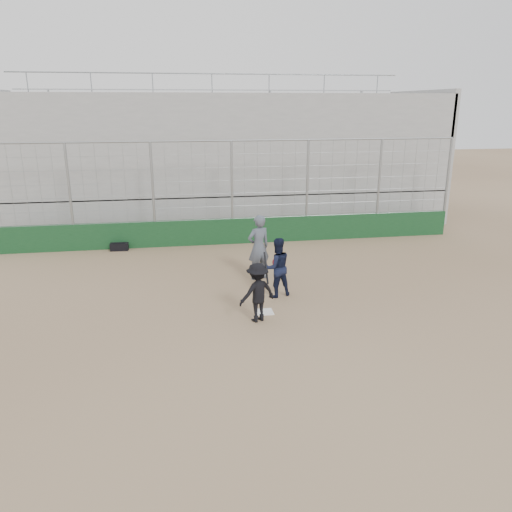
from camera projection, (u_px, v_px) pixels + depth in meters
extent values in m
plane|color=brown|center=(265.00, 312.00, 13.29)|extent=(90.00, 90.00, 0.00)
cube|color=white|center=(265.00, 312.00, 13.29)|extent=(0.44, 0.44, 0.02)
cube|color=#11361A|center=(233.00, 231.00, 19.75)|extent=(18.00, 0.25, 1.00)
cylinder|color=gray|center=(232.00, 193.00, 19.31)|extent=(0.10, 0.10, 4.00)
cylinder|color=gray|center=(447.00, 187.00, 20.73)|extent=(0.10, 0.10, 4.00)
cylinder|color=gray|center=(231.00, 141.00, 18.72)|extent=(18.00, 0.07, 0.07)
cube|color=gray|center=(220.00, 201.00, 24.33)|extent=(20.00, 6.70, 1.60)
cube|color=gray|center=(219.00, 140.00, 23.48)|extent=(20.00, 6.70, 4.20)
cube|color=gray|center=(416.00, 154.00, 25.30)|extent=(0.25, 6.70, 6.10)
cylinder|color=gray|center=(212.00, 74.00, 25.54)|extent=(20.00, 0.06, 0.06)
imported|color=black|center=(257.00, 292.00, 12.58)|extent=(1.13, 0.90, 1.54)
cylinder|color=black|center=(266.00, 268.00, 12.59)|extent=(0.07, 0.57, 0.71)
imported|color=black|center=(277.00, 278.00, 14.22)|extent=(1.00, 0.88, 1.14)
sphere|color=maroon|center=(277.00, 262.00, 14.09)|extent=(0.28, 0.28, 0.28)
imported|color=#4A515E|center=(259.00, 250.00, 15.59)|extent=(0.88, 0.73, 1.86)
cube|color=black|center=(119.00, 247.00, 18.86)|extent=(0.68, 0.32, 0.28)
cylinder|color=black|center=(119.00, 243.00, 18.81)|extent=(0.43, 0.06, 0.04)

